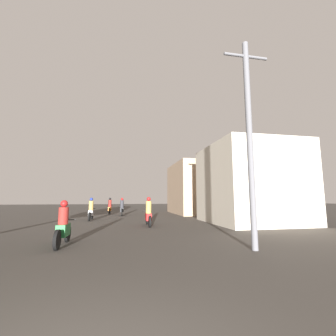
{
  "coord_description": "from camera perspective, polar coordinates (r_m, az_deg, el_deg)",
  "views": [
    {
      "loc": [
        0.45,
        -1.62,
        1.61
      ],
      "look_at": [
        3.93,
        16.04,
        4.01
      ],
      "focal_mm": 24.0,
      "sensor_mm": 36.0,
      "label": 1
    }
  ],
  "objects": [
    {
      "name": "motorcycle_red",
      "position": [
        13.38,
        -4.99,
        -11.66
      ],
      "size": [
        0.6,
        2.1,
        1.66
      ],
      "rotation": [
        0.0,
        0.0,
        -0.04
      ],
      "color": "black",
      "rests_on": "ground_plane"
    },
    {
      "name": "motorcycle_silver",
      "position": [
        17.64,
        -18.98,
        -10.3
      ],
      "size": [
        0.6,
        2.08,
        1.63
      ],
      "rotation": [
        0.0,
        0.0,
        0.11
      ],
      "color": "black",
      "rests_on": "ground_plane"
    },
    {
      "name": "building_right_near",
      "position": [
        15.88,
        19.99,
        -3.83
      ],
      "size": [
        5.41,
        6.0,
        5.06
      ],
      "color": "beige",
      "rests_on": "ground_plane"
    },
    {
      "name": "motorcycle_orange",
      "position": [
        23.88,
        -14.57,
        -9.68
      ],
      "size": [
        0.6,
        1.96,
        1.64
      ],
      "rotation": [
        0.0,
        0.0,
        0.1
      ],
      "color": "black",
      "rests_on": "ground_plane"
    },
    {
      "name": "utility_pole_near",
      "position": [
        7.95,
        19.99,
        7.76
      ],
      "size": [
        1.6,
        0.2,
        6.98
      ],
      "color": "slate",
      "rests_on": "ground_plane"
    },
    {
      "name": "building_right_far",
      "position": [
        24.31,
        8.2,
        -5.22
      ],
      "size": [
        5.74,
        7.4,
        5.18
      ],
      "color": "tan",
      "rests_on": "ground_plane"
    },
    {
      "name": "motorcycle_black",
      "position": [
        21.52,
        -11.63,
        -10.01
      ],
      "size": [
        0.6,
        2.1,
        1.63
      ],
      "rotation": [
        0.0,
        0.0,
        0.13
      ],
      "color": "black",
      "rests_on": "ground_plane"
    },
    {
      "name": "motorcycle_green",
      "position": [
        8.69,
        -25.07,
        -13.45
      ],
      "size": [
        0.6,
        1.99,
        1.53
      ],
      "rotation": [
        0.0,
        0.0,
        0.07
      ],
      "color": "black",
      "rests_on": "ground_plane"
    }
  ]
}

